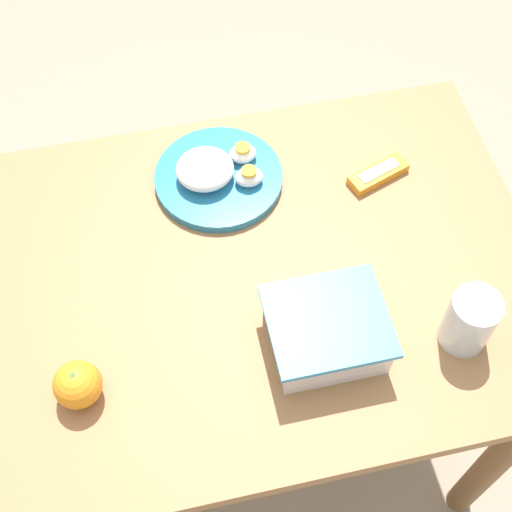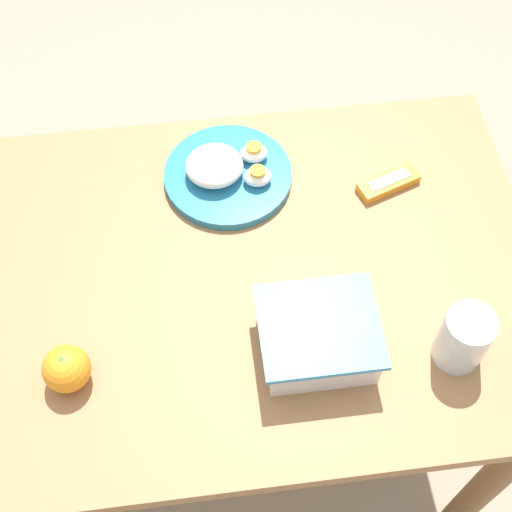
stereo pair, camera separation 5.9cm
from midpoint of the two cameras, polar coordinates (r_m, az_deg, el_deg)
name	(u,v)px [view 1 (the left image)]	position (r m, az deg, el deg)	size (l,w,h in m)	color
ground_plane	(249,420)	(1.87, -1.47, -13.06)	(10.00, 10.00, 0.00)	gray
table	(247,307)	(1.31, -2.05, -4.14)	(1.02, 0.72, 0.73)	#996B42
food_container	(326,332)	(1.12, 4.11, -6.18)	(0.18, 0.16, 0.08)	white
orange_fruit	(78,385)	(1.12, -15.57, -9.95)	(0.07, 0.07, 0.07)	orange
rice_plate	(217,174)	(1.31, -4.45, 6.50)	(0.24, 0.24, 0.06)	teal
candy_bar	(378,174)	(1.34, 8.49, 6.48)	(0.12, 0.08, 0.02)	orange
drinking_glass	(469,321)	(1.14, 15.30, -5.08)	(0.08, 0.08, 0.11)	silver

